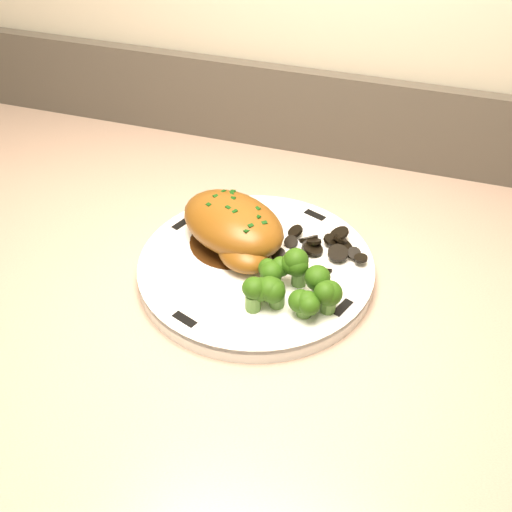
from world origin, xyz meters
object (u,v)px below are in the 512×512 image
(plate, at_px, (256,269))
(broccoli_florets, at_px, (294,286))
(chicken_breast, at_px, (234,227))
(counter, at_px, (85,445))

(plate, relative_size, broccoli_florets, 2.70)
(chicken_breast, xyz_separation_m, broccoli_florets, (0.09, -0.07, -0.00))
(chicken_breast, bearing_deg, plate, -7.01)
(counter, xyz_separation_m, plate, (0.27, 0.04, 0.42))
(chicken_breast, height_order, broccoli_florets, chicken_breast)
(plate, relative_size, chicken_breast, 1.63)
(plate, bearing_deg, chicken_breast, 145.46)
(counter, height_order, chicken_breast, counter)
(counter, distance_m, plate, 0.50)
(broccoli_florets, bearing_deg, chicken_breast, 142.33)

